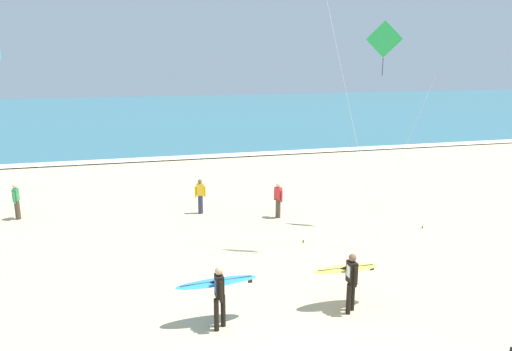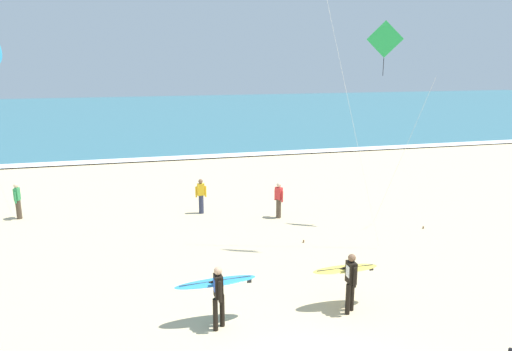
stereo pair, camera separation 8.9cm
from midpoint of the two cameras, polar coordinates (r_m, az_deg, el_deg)
ocean_water at (r=63.28m, az=-11.25°, el=7.28°), size 160.00×60.00×0.08m
shoreline_foam at (r=33.97m, az=-8.20°, el=2.17°), size 160.00×1.35×0.01m
surfer_trailing at (r=13.57m, az=11.15°, el=-11.53°), size 1.90×0.89×1.71m
surfer_third at (r=12.64m, az=-4.45°, el=-13.24°), size 2.16×0.90×1.71m
kite_diamond_emerald_high at (r=19.82m, az=15.34°, el=14.85°), size 2.31×1.47×8.22m
bystander_yellow_top at (r=21.57m, az=-6.46°, el=-2.43°), size 0.50×0.22×1.59m
bystander_red_top at (r=20.87m, az=2.85°, el=-2.92°), size 0.31×0.45×1.59m
bystander_green_top at (r=23.12m, az=-26.43°, el=-2.72°), size 0.23×0.49×1.59m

